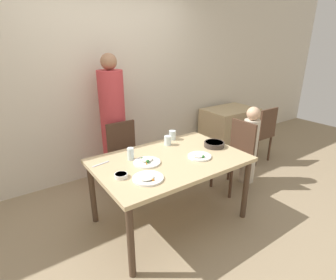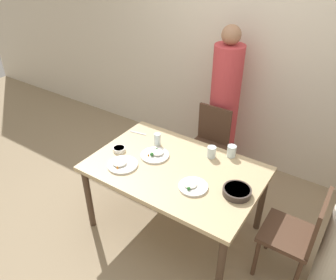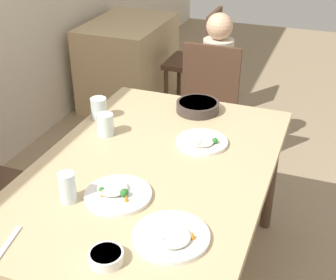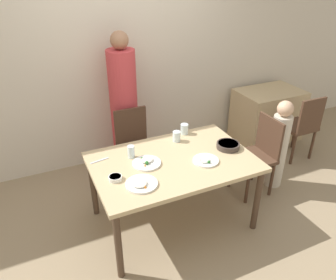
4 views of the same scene
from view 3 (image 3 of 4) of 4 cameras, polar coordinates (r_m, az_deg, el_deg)
The scene contains 14 objects.
dining_table at distance 2.05m, azimuth -1.96°, elevation -4.98°, with size 1.50×0.99×0.73m.
chair_child_spot at distance 3.05m, azimuth 4.47°, elevation 3.57°, with size 0.40×0.40×0.89m.
person_child at distance 3.29m, azimuth 5.87°, elevation 5.79°, with size 0.21×0.21×1.06m.
bowl_curry at distance 2.48m, azimuth 3.65°, elevation 4.12°, with size 0.23×0.23×0.05m.
plate_rice_adult at distance 1.84m, azimuth -6.26°, elevation -6.48°, with size 0.26×0.26×0.05m.
plate_rice_child at distance 2.18m, azimuth 4.18°, elevation -0.23°, with size 0.24×0.24×0.05m.
plate_noodles at distance 1.63m, azimuth 0.43°, elevation -11.66°, with size 0.27×0.27×0.05m.
bowl_rice_small at distance 1.56m, azimuth -7.56°, elevation -13.91°, with size 0.11×0.11×0.04m.
glass_water_tall at distance 2.42m, azimuth -8.42°, elevation 3.84°, with size 0.08×0.08×0.11m.
glass_water_short at distance 2.26m, azimuth -7.64°, elevation 1.88°, with size 0.08×0.08×0.11m.
glass_water_center at distance 1.82m, azimuth -12.16°, elevation -5.68°, with size 0.07×0.07×0.12m.
fork_steel at distance 1.71m, azimuth -19.02°, elevation -11.90°, with size 0.18×0.05×0.01m.
background_table at distance 4.24m, azimuth -4.81°, elevation 9.36°, with size 0.91×0.63×0.74m.
chair_background at distance 3.98m, azimuth 3.78°, elevation 9.90°, with size 0.40×0.40×0.89m.
Camera 3 is at (-1.56, -0.66, 1.82)m, focal length 50.00 mm.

